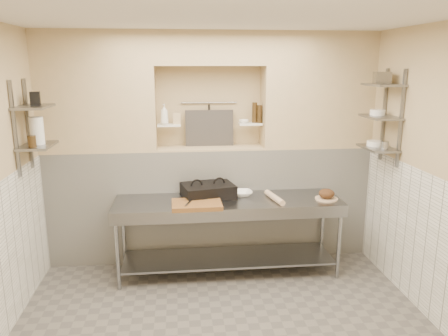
{
  "coord_description": "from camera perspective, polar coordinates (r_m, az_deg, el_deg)",
  "views": [
    {
      "loc": [
        -0.4,
        -3.56,
        2.42
      ],
      "look_at": [
        0.08,
        0.9,
        1.35
      ],
      "focal_mm": 35.0,
      "sensor_mm": 36.0,
      "label": 1
    }
  ],
  "objects": [
    {
      "name": "ceiling",
      "position": [
        3.61,
        0.27,
        20.25
      ],
      "size": [
        4.0,
        3.9,
        0.1
      ],
      "primitive_type": "cube",
      "color": "silver",
      "rests_on": "ground"
    },
    {
      "name": "wall_back",
      "position": [
        5.67,
        -2.01,
        3.04
      ],
      "size": [
        4.0,
        0.1,
        2.8
      ],
      "primitive_type": "cube",
      "color": "tan",
      "rests_on": "ground"
    },
    {
      "name": "wall_front",
      "position": [
        1.91,
        7.32,
        -19.08
      ],
      "size": [
        4.0,
        0.1,
        2.8
      ],
      "primitive_type": "cube",
      "color": "tan",
      "rests_on": "ground"
    },
    {
      "name": "backwall_lower",
      "position": [
        5.6,
        -1.76,
        -4.49
      ],
      "size": [
        4.0,
        0.4,
        1.4
      ],
      "primitive_type": "cube",
      "color": "white",
      "rests_on": "floor"
    },
    {
      "name": "alcove_sill",
      "position": [
        5.42,
        -1.81,
        2.67
      ],
      "size": [
        1.3,
        0.4,
        0.02
      ],
      "primitive_type": "cube",
      "color": "tan",
      "rests_on": "backwall_lower"
    },
    {
      "name": "backwall_pillar_left",
      "position": [
        5.4,
        -16.23,
        9.5
      ],
      "size": [
        1.35,
        0.4,
        1.4
      ],
      "primitive_type": "cube",
      "color": "tan",
      "rests_on": "backwall_lower"
    },
    {
      "name": "backwall_pillar_right",
      "position": [
        5.59,
        12.0,
        9.85
      ],
      "size": [
        1.35,
        0.4,
        1.4
      ],
      "primitive_type": "cube",
      "color": "tan",
      "rests_on": "backwall_lower"
    },
    {
      "name": "backwall_header",
      "position": [
        5.33,
        -1.91,
        15.35
      ],
      "size": [
        1.3,
        0.4,
        0.4
      ],
      "primitive_type": "cube",
      "color": "tan",
      "rests_on": "backwall_lower"
    },
    {
      "name": "wainscot_right",
      "position": [
        4.62,
        25.98,
        -9.88
      ],
      "size": [
        0.02,
        3.9,
        1.4
      ],
      "primitive_type": "cube",
      "color": "white",
      "rests_on": "floor"
    },
    {
      "name": "alcove_shelf_left",
      "position": [
        5.36,
        -7.2,
        5.59
      ],
      "size": [
        0.28,
        0.16,
        0.02
      ],
      "primitive_type": "cube",
      "color": "white",
      "rests_on": "backwall_lower"
    },
    {
      "name": "alcove_shelf_right",
      "position": [
        5.43,
        3.45,
        5.78
      ],
      "size": [
        0.28,
        0.16,
        0.02
      ],
      "primitive_type": "cube",
      "color": "white",
      "rests_on": "backwall_lower"
    },
    {
      "name": "utensil_rail",
      "position": [
        5.52,
        -1.99,
        8.52
      ],
      "size": [
        0.7,
        0.02,
        0.02
      ],
      "primitive_type": "cylinder",
      "rotation": [
        0.0,
        1.57,
        0.0
      ],
      "color": "gray",
      "rests_on": "wall_back"
    },
    {
      "name": "hanging_steel",
      "position": [
        5.51,
        -1.96,
        6.74
      ],
      "size": [
        0.02,
        0.02,
        0.3
      ],
      "primitive_type": "cylinder",
      "color": "black",
      "rests_on": "utensil_rail"
    },
    {
      "name": "splash_panel",
      "position": [
        5.48,
        -1.91,
        5.23
      ],
      "size": [
        0.6,
        0.08,
        0.45
      ],
      "primitive_type": "cube",
      "rotation": [
        -0.14,
        0.0,
        0.0
      ],
      "color": "#383330",
      "rests_on": "alcove_sill"
    },
    {
      "name": "shelf_rail_left_a",
      "position": [
        5.1,
        -24.19,
        5.26
      ],
      "size": [
        0.03,
        0.03,
        0.95
      ],
      "primitive_type": "cube",
      "color": "slate",
      "rests_on": "wall_left"
    },
    {
      "name": "shelf_rail_left_b",
      "position": [
        4.73,
        -25.65,
        4.55
      ],
      "size": [
        0.03,
        0.03,
        0.95
      ],
      "primitive_type": "cube",
      "color": "slate",
      "rests_on": "wall_left"
    },
    {
      "name": "wall_shelf_left_lower",
      "position": [
        4.9,
        -23.17,
        2.69
      ],
      "size": [
        0.3,
        0.5,
        0.02
      ],
      "primitive_type": "cube",
      "color": "slate",
      "rests_on": "wall_left"
    },
    {
      "name": "wall_shelf_left_upper",
      "position": [
        4.85,
        -23.61,
        7.34
      ],
      "size": [
        0.3,
        0.5,
        0.03
      ],
      "primitive_type": "cube",
      "color": "slate",
      "rests_on": "wall_left"
    },
    {
      "name": "shelf_rail_right_a",
      "position": [
        5.4,
        20.14,
        6.54
      ],
      "size": [
        0.03,
        0.03,
        1.05
      ],
      "primitive_type": "cube",
      "color": "slate",
      "rests_on": "wall_right"
    },
    {
      "name": "shelf_rail_right_b",
      "position": [
        5.04,
        22.12,
        5.94
      ],
      "size": [
        0.03,
        0.03,
        1.05
      ],
      "primitive_type": "cube",
      "color": "slate",
      "rests_on": "wall_right"
    },
    {
      "name": "wall_shelf_right_lower",
      "position": [
        5.21,
        19.46,
        2.47
      ],
      "size": [
        0.3,
        0.5,
        0.02
      ],
      "primitive_type": "cube",
      "color": "slate",
      "rests_on": "wall_right"
    },
    {
      "name": "wall_shelf_right_mid",
      "position": [
        5.16,
        19.76,
        6.29
      ],
      "size": [
        0.3,
        0.5,
        0.02
      ],
      "primitive_type": "cube",
      "color": "slate",
      "rests_on": "wall_right"
    },
    {
      "name": "wall_shelf_right_upper",
      "position": [
        5.13,
        20.07,
        10.16
      ],
      "size": [
        0.3,
        0.5,
        0.03
      ],
      "primitive_type": "cube",
      "color": "slate",
      "rests_on": "wall_right"
    },
    {
      "name": "prep_table",
      "position": [
        5.1,
        0.57,
        -6.99
      ],
      "size": [
        2.6,
        0.7,
        0.9
      ],
      "color": "gray",
      "rests_on": "floor"
    },
    {
      "name": "panini_press",
      "position": [
        5.1,
        -2.1,
        -3.0
      ],
      "size": [
        0.66,
        0.54,
        0.16
      ],
      "rotation": [
        0.0,
        0.0,
        0.22
      ],
      "color": "black",
      "rests_on": "prep_table"
    },
    {
      "name": "cutting_board",
      "position": [
        4.8,
        -3.58,
        -4.79
      ],
      "size": [
        0.55,
        0.39,
        0.05
      ],
      "primitive_type": "cube",
      "rotation": [
        0.0,
        0.0,
        0.01
      ],
      "color": "brown",
      "rests_on": "prep_table"
    },
    {
      "name": "knife_blade",
      "position": [
        4.93,
        -1.65,
        -3.97
      ],
      "size": [
        0.25,
        0.12,
        0.01
      ],
      "primitive_type": "cube",
      "rotation": [
        0.0,
        0.0,
        0.38
      ],
      "color": "gray",
      "rests_on": "cutting_board"
    },
    {
      "name": "tongs",
      "position": [
        4.76,
        -4.62,
        -4.53
      ],
      "size": [
        0.1,
        0.23,
        0.02
      ],
      "primitive_type": "cylinder",
      "rotation": [
        1.57,
        0.0,
        -0.34
      ],
      "color": "gray",
      "rests_on": "cutting_board"
    },
    {
      "name": "mixing_bowl",
      "position": [
        5.18,
        2.38,
        -3.32
      ],
      "size": [
        0.25,
        0.25,
        0.06
      ],
      "primitive_type": "imported",
      "rotation": [
        0.0,
        0.0,
        0.06
      ],
      "color": "white",
      "rests_on": "prep_table"
    },
    {
      "name": "rolling_pin",
      "position": [
        5.03,
        6.61,
        -3.85
      ],
      "size": [
        0.15,
        0.45,
        0.07
      ],
      "primitive_type": "cylinder",
      "rotation": [
        1.57,
        0.0,
        0.19
      ],
      "color": "tan",
      "rests_on": "prep_table"
    },
    {
      "name": "bread_board",
      "position": [
        5.18,
        13.22,
        -3.92
      ],
      "size": [
        0.26,
        0.26,
        0.02
      ],
      "primitive_type": "cylinder",
      "color": "tan",
      "rests_on": "prep_table"
    },
    {
      "name": "bread_loaf",
      "position": [
        5.16,
        13.25,
        -3.27
      ],
      "size": [
        0.18,
        0.18,
        0.11
      ],
      "primitive_type": "ellipsoid",
      "color": "#4C2D19",
      "rests_on": "bread_board"
    },
    {
      "name": "bottle_soap",
      "position": [
        5.3,
        -7.81,
        6.96
      ],
      "size": [
        0.12,
        0.12,
        0.25
      ],
      "primitive_type": "imported",
      "rotation": [
        0.0,
        0.0,
        -0.31
      ],
      "color": "white",
      "rests_on": "alcove_shelf_left"
    },
    {
      "name": "jar_alcove",
      "position": [
        5.35,
        -6.19,
        6.46
      ],
      "size": [
        0.09,
        0.09,
        0.13
      ],
      "primitive_type": "cube",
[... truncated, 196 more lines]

